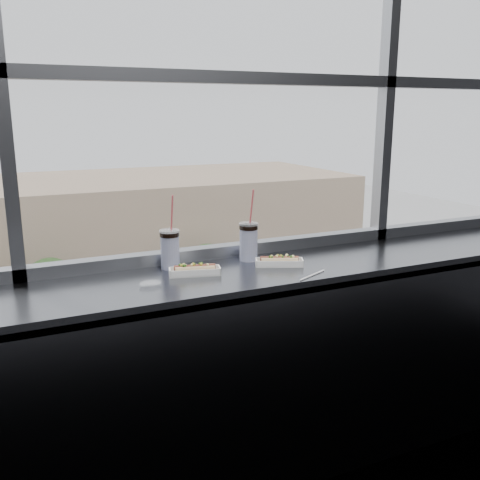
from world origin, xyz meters
name	(u,v)px	position (x,y,z in m)	size (l,w,h in m)	color
wall_back_lower	(225,353)	(0.00, 1.50, 0.55)	(6.00, 6.00, 0.00)	black
window_glass	(221,12)	(0.00, 1.52, 2.30)	(6.00, 6.00, 0.00)	silver
window_mullions	(223,11)	(0.00, 1.50, 2.30)	(6.00, 0.08, 2.40)	gray
counter	(247,276)	(0.00, 1.23, 1.07)	(6.00, 0.55, 0.06)	slate
counter_fascia	(270,398)	(0.00, 0.97, 0.55)	(6.00, 0.04, 1.04)	slate
hotdog_tray_left	(195,270)	(-0.26, 1.25, 1.12)	(0.25, 0.13, 0.06)	white
hotdog_tray_right	(279,261)	(0.17, 1.22, 1.12)	(0.24, 0.16, 0.06)	white
soda_cup_left	(170,247)	(-0.33, 1.40, 1.20)	(0.10, 0.10, 0.36)	white
soda_cup_right	(249,240)	(0.08, 1.38, 1.21)	(0.10, 0.10, 0.37)	white
loose_straw	(312,275)	(0.23, 1.01, 1.10)	(0.01, 0.01, 0.20)	white
wrapper	(150,283)	(-0.49, 1.18, 1.11)	(0.10, 0.07, 0.02)	silver
plaza_ground	(20,272)	(0.00, 45.00, -11.00)	(120.00, 120.00, 0.00)	#AEADAB
street_asphalt	(47,413)	(0.00, 21.50, -10.97)	(80.00, 10.00, 0.06)	black
far_sidewalk	(34,343)	(0.00, 29.50, -10.98)	(80.00, 6.00, 0.04)	#AEADAB
far_building	(18,239)	(0.00, 39.50, -7.00)	(50.00, 14.00, 8.00)	tan
car_far_b	(108,341)	(3.46, 25.50, -9.87)	(6.42, 2.67, 2.14)	#6A0011
car_near_e	(339,372)	(12.42, 17.50, -9.81)	(6.79, 2.83, 2.26)	#27519F
car_near_d	(233,397)	(7.13, 17.50, -9.78)	(6.94, 2.89, 2.31)	white
car_far_c	(236,320)	(10.87, 25.50, -9.94)	(6.01, 2.50, 2.00)	white
car_near_c	(75,438)	(0.70, 17.50, -9.96)	(5.90, 2.46, 1.97)	maroon
pedestrian_b	(27,320)	(-0.18, 30.26, -9.81)	(1.02, 0.76, 2.29)	#66605B
pedestrian_d	(211,303)	(10.56, 28.70, -9.93)	(0.92, 0.69, 2.07)	#66605B
tree_center	(51,285)	(1.19, 29.50, -7.68)	(3.14, 3.14, 4.90)	#47382B
tree_right	(208,267)	(10.67, 29.50, -7.79)	(3.03, 3.03, 4.73)	#47382B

